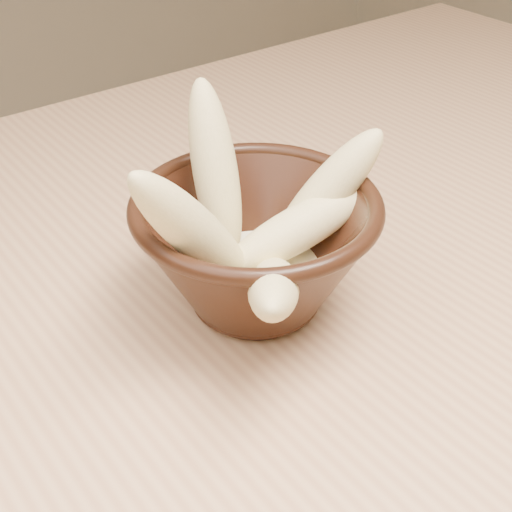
{
  "coord_description": "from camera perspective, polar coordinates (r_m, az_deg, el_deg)",
  "views": [
    {
      "loc": [
        -0.45,
        -0.44,
        1.12
      ],
      "look_at": [
        -0.18,
        -0.08,
        0.8
      ],
      "focal_mm": 50.0,
      "sensor_mm": 36.0,
      "label": 1
    }
  ],
  "objects": [
    {
      "name": "table",
      "position": [
        0.78,
        7.02,
        -0.26
      ],
      "size": [
        1.2,
        0.8,
        0.75
      ],
      "color": "tan",
      "rests_on": "ground"
    },
    {
      "name": "banana_front",
      "position": [
        0.49,
        1.43,
        -2.53
      ],
      "size": [
        0.12,
        0.14,
        0.1
      ],
      "primitive_type": "ellipsoid",
      "rotation": [
        1.1,
        0.0,
        -0.7
      ],
      "color": "#D8C67F",
      "rests_on": "bowl"
    },
    {
      "name": "banana_upright",
      "position": [
        0.55,
        -3.26,
        6.68
      ],
      "size": [
        0.06,
        0.09,
        0.15
      ],
      "primitive_type": "ellipsoid",
      "rotation": [
        0.4,
        0.0,
        2.88
      ],
      "color": "#D8C67F",
      "rests_on": "bowl"
    },
    {
      "name": "banana_right",
      "position": [
        0.56,
        5.55,
        4.91
      ],
      "size": [
        0.11,
        0.07,
        0.12
      ],
      "primitive_type": "ellipsoid",
      "rotation": [
        0.69,
        0.0,
        1.17
      ],
      "color": "#D8C67F",
      "rests_on": "bowl"
    },
    {
      "name": "banana_across",
      "position": [
        0.54,
        3.37,
        2.18
      ],
      "size": [
        0.14,
        0.05,
        0.07
      ],
      "primitive_type": "ellipsoid",
      "rotation": [
        1.32,
        0.0,
        1.44
      ],
      "color": "#D8C67F",
      "rests_on": "bowl"
    },
    {
      "name": "banana_left",
      "position": [
        0.49,
        -4.85,
        1.82
      ],
      "size": [
        0.12,
        0.05,
        0.15
      ],
      "primitive_type": "ellipsoid",
      "rotation": [
        0.63,
        0.0,
        -1.46
      ],
      "color": "#D8C67F",
      "rests_on": "bowl"
    },
    {
      "name": "bowl",
      "position": [
        0.55,
        -0.0,
        0.76
      ],
      "size": [
        0.19,
        0.19,
        0.1
      ],
      "rotation": [
        0.0,
        0.0,
        0.0
      ],
      "color": "black",
      "rests_on": "table"
    },
    {
      "name": "milk_puddle",
      "position": [
        0.56,
        0.0,
        -1.38
      ],
      "size": [
        0.11,
        0.11,
        0.01
      ],
      "primitive_type": "cylinder",
      "color": "#FEF7CC",
      "rests_on": "bowl"
    }
  ]
}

